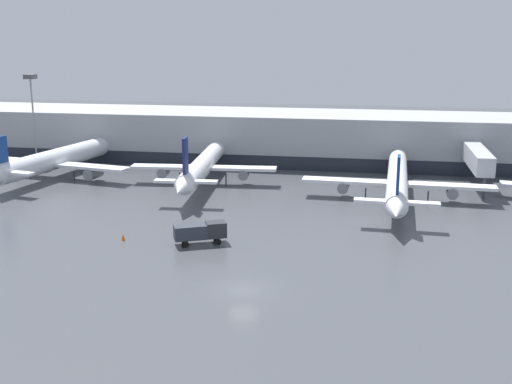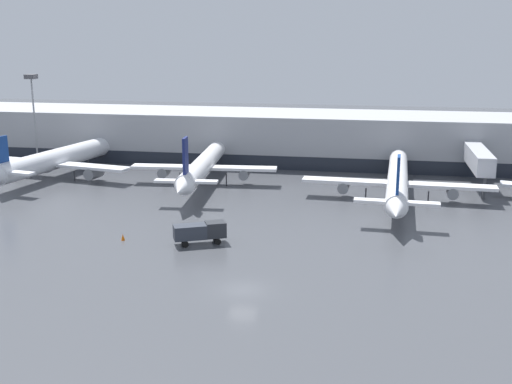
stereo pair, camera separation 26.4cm
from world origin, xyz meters
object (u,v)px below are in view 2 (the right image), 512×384
Objects in this scene: parked_jet_2 at (53,160)px; apron_light_mast_1 at (32,92)px; traffic_cone_2 at (123,237)px; parked_jet_3 at (398,180)px; parked_jet_1 at (204,164)px; service_truck_0 at (200,231)px.

apron_light_mast_1 is (-9.01, 11.11, 9.92)m from parked_jet_2.
traffic_cone_2 is at bearing -130.41° from parked_jet_2.
traffic_cone_2 is 53.06m from apron_light_mast_1.
traffic_cone_2 is at bearing 129.88° from parked_jet_3.
parked_jet_2 is 2.18× the size of apron_light_mast_1.
parked_jet_3 is at bearing 37.52° from traffic_cone_2.
service_truck_0 is at bearing -170.56° from parked_jet_1.
parked_jet_1 is 6.29× the size of service_truck_0.
parked_jet_1 reaches higher than parked_jet_2.
service_truck_0 is 0.38× the size of apron_light_mast_1.
apron_light_mast_1 reaches higher than service_truck_0.
apron_light_mast_1 reaches higher than traffic_cone_2.
parked_jet_3 is 32.80m from service_truck_0.
traffic_cone_2 is at bearing -51.07° from apron_light_mast_1.
parked_jet_1 is 29.66m from service_truck_0.
apron_light_mast_1 is at bearing 78.40° from parked_jet_3.
apron_light_mast_1 is at bearing 128.93° from traffic_cone_2.
parked_jet_1 is 0.97× the size of parked_jet_3.
service_truck_0 is (32.48, -28.65, -1.46)m from parked_jet_2.
apron_light_mast_1 is at bearing 67.74° from parked_jet_1.
parked_jet_1 reaches higher than parked_jet_3.
traffic_cone_2 is (-9.08, -0.34, -1.11)m from service_truck_0.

